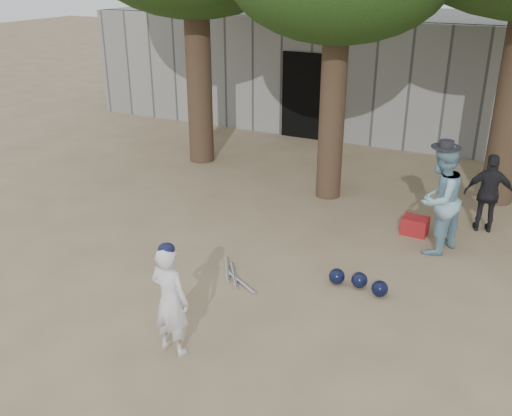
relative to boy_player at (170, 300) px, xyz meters
The scene contains 8 objects.
ground 1.60m from the boy_player, 116.39° to the left, with size 70.00×70.00×0.00m, color #937C5E.
boy_player is the anchor object (origin of this frame).
spectator_blue 4.60m from the boy_player, 60.45° to the left, with size 0.85×0.66×1.75m, color #7CAAC0.
spectator_dark 5.92m from the boy_player, 60.56° to the left, with size 0.80×0.33×1.36m, color black.
red_bag 4.89m from the boy_player, 67.28° to the left, with size 0.42×0.32×0.30m, color #A61627.
back_building 11.67m from the boy_player, 93.16° to the left, with size 16.00×5.24×3.00m.
helmet_row 2.85m from the boy_player, 56.24° to the left, with size 0.87×0.33×0.23m.
bat_pile 1.95m from the boy_player, 95.25° to the left, with size 0.89×0.77×0.06m.
Camera 1 is at (4.00, -5.84, 4.21)m, focal length 40.00 mm.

